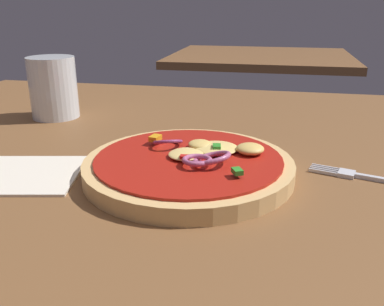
{
  "coord_description": "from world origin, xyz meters",
  "views": [
    {
      "loc": [
        0.11,
        -0.42,
        0.22
      ],
      "look_at": [
        0.01,
        0.04,
        0.05
      ],
      "focal_mm": 38.73,
      "sensor_mm": 36.0,
      "label": 1
    }
  ],
  "objects_px": {
    "beer_glass": "(54,89)",
    "napkin": "(18,174)",
    "pizza": "(190,165)",
    "fork": "(373,178)"
  },
  "relations": [
    {
      "from": "beer_glass",
      "to": "napkin",
      "type": "distance_m",
      "value": 0.27
    },
    {
      "from": "pizza",
      "to": "napkin",
      "type": "relative_size",
      "value": 1.5
    },
    {
      "from": "napkin",
      "to": "fork",
      "type": "bearing_deg",
      "value": 9.75
    },
    {
      "from": "pizza",
      "to": "beer_glass",
      "type": "bearing_deg",
      "value": 144.04
    },
    {
      "from": "pizza",
      "to": "beer_glass",
      "type": "relative_size",
      "value": 2.34
    },
    {
      "from": "pizza",
      "to": "napkin",
      "type": "xyz_separation_m",
      "value": [
        -0.19,
        -0.04,
        -0.01
      ]
    },
    {
      "from": "napkin",
      "to": "beer_glass",
      "type": "bearing_deg",
      "value": 109.37
    },
    {
      "from": "pizza",
      "to": "napkin",
      "type": "bearing_deg",
      "value": -167.57
    },
    {
      "from": "beer_glass",
      "to": "napkin",
      "type": "bearing_deg",
      "value": -70.63
    },
    {
      "from": "pizza",
      "to": "napkin",
      "type": "distance_m",
      "value": 0.2
    }
  ]
}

